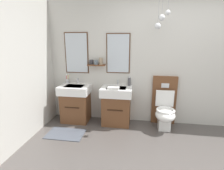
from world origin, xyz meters
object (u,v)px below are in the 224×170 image
at_px(toothbrush_cup, 67,81).
at_px(folded_hand_towel, 114,88).
at_px(soap_dispenser, 129,81).
at_px(toilet, 164,109).
at_px(vanity_sink_left, 76,102).
at_px(vanity_sink_right, 116,105).

relative_size(toothbrush_cup, folded_hand_towel, 0.95).
height_order(toothbrush_cup, soap_dispenser, toothbrush_cup).
height_order(toilet, folded_hand_towel, toilet).
bearing_deg(vanity_sink_left, toilet, 0.26).
bearing_deg(folded_hand_towel, vanity_sink_right, 74.90).
bearing_deg(folded_hand_towel, soap_dispenser, 49.60).
distance_m(vanity_sink_right, toothbrush_cup, 1.19).
bearing_deg(vanity_sink_right, toilet, 0.51).
relative_size(vanity_sink_right, toilet, 0.78).
xyz_separation_m(toilet, soap_dispenser, (-0.72, 0.17, 0.49)).
bearing_deg(folded_hand_towel, toothbrush_cup, 163.37).
height_order(toothbrush_cup, folded_hand_towel, toothbrush_cup).
height_order(vanity_sink_right, folded_hand_towel, folded_hand_towel).
distance_m(vanity_sink_right, toilet, 0.96).
xyz_separation_m(toilet, toothbrush_cup, (-2.06, 0.16, 0.46)).
relative_size(vanity_sink_left, soap_dispenser, 3.90).
relative_size(vanity_sink_left, toothbrush_cup, 3.74).
distance_m(toothbrush_cup, soap_dispenser, 1.34).
xyz_separation_m(vanity_sink_right, toilet, (0.96, 0.01, -0.04)).
height_order(toilet, toothbrush_cup, toilet).
bearing_deg(toothbrush_cup, toilet, -4.46).
distance_m(toilet, soap_dispenser, 0.89).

